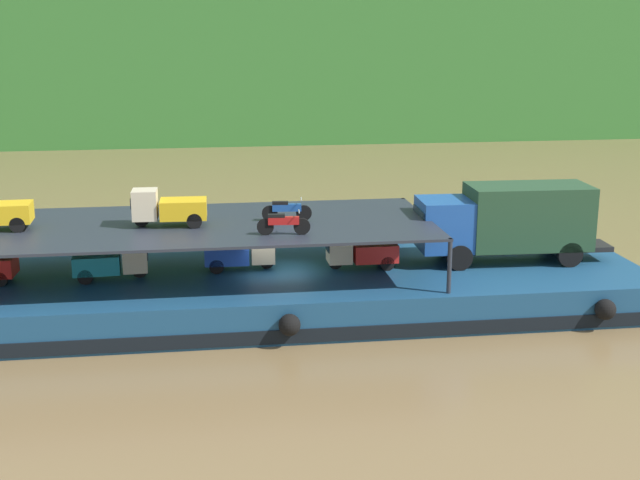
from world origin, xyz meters
TOP-DOWN VIEW (x-y plane):
  - ground_plane at (0.00, 0.00)m, footprint 400.00×400.00m
  - cargo_barge at (0.00, -0.03)m, footprint 28.49×8.66m
  - covered_lorry at (9.26, 0.16)m, footprint 7.91×2.51m
  - cargo_rack at (-3.80, 0.00)m, footprint 19.29×7.25m
  - mini_truck_lower_aft at (-6.20, -0.08)m, footprint 2.79×1.28m
  - mini_truck_lower_mid at (-1.36, 0.54)m, footprint 2.77×1.25m
  - mini_truck_lower_fore at (3.26, 0.06)m, footprint 2.75×1.22m
  - mini_truck_upper_mid at (-4.05, -0.18)m, footprint 2.77×1.24m
  - motorcycle_upper_port at (0.02, -2.17)m, footprint 1.90×0.55m
  - motorcycle_upper_centre at (0.36, 0.00)m, footprint 1.90×0.55m

SIDE VIEW (x-z plane):
  - ground_plane at x=0.00m, z-range 0.00..0.00m
  - cargo_barge at x=0.00m, z-range 0.00..1.50m
  - mini_truck_lower_aft at x=-6.20m, z-range 1.50..2.88m
  - mini_truck_lower_mid at x=-1.36m, z-range 1.50..2.88m
  - mini_truck_lower_fore at x=3.26m, z-range 1.50..2.88m
  - covered_lorry at x=9.26m, z-range 1.64..4.74m
  - cargo_rack at x=-3.80m, z-range 2.44..4.44m
  - motorcycle_upper_port at x=0.02m, z-range 3.50..4.37m
  - motorcycle_upper_centre at x=0.36m, z-range 3.50..4.37m
  - mini_truck_upper_mid at x=-4.05m, z-range 3.50..4.88m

